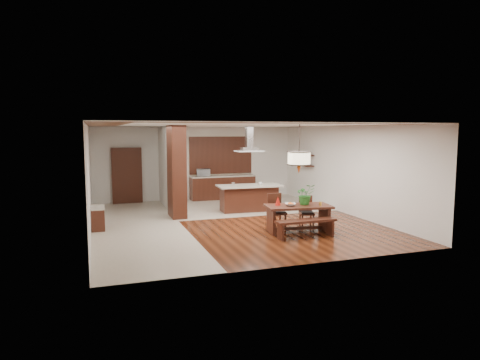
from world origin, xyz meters
name	(u,v)px	position (x,y,z in m)	size (l,w,h in m)	color
room_shell	(230,153)	(0.00, 0.00, 2.06)	(9.00, 9.04, 2.92)	#361609
tile_hallway	(138,228)	(-2.75, 0.00, 0.01)	(2.50, 9.00, 0.01)	#B8AB99
tile_kitchen	(242,205)	(1.25, 2.50, 0.01)	(5.50, 4.00, 0.01)	#B8AB99
soffit_band	(230,125)	(0.00, 0.00, 2.88)	(8.00, 9.00, 0.02)	#402110
partition_pier	(177,172)	(-1.40, 1.20, 1.45)	(0.45, 1.00, 2.90)	black
partition_stub	(166,166)	(-1.40, 3.30, 1.45)	(0.18, 2.40, 2.90)	silver
hallway_console	(98,218)	(-3.81, 0.20, 0.32)	(0.37, 0.88, 0.63)	black
hallway_doorway	(127,176)	(-2.70, 4.40, 1.05)	(1.10, 0.20, 2.10)	black
rear_counter	(223,187)	(1.00, 4.20, 0.48)	(2.60, 0.62, 0.95)	black
kitchen_window	(221,155)	(1.00, 4.46, 1.75)	(2.60, 0.08, 1.50)	brown
shelf_lower	(306,165)	(3.87, 2.60, 1.40)	(0.26, 0.90, 0.04)	black
shelf_upper	(306,155)	(3.87, 2.60, 1.80)	(0.26, 0.90, 0.04)	black
dining_table	(298,212)	(1.32, -1.87, 0.54)	(1.85, 1.11, 0.73)	black
dining_bench	(306,229)	(1.24, -2.49, 0.23)	(1.64, 0.36, 0.46)	black
dining_chair_left	(277,211)	(0.97, -1.28, 0.48)	(0.43, 0.43, 0.97)	black
dining_chair_right	(307,212)	(1.83, -1.40, 0.44)	(0.39, 0.39, 0.88)	black
pendant_lantern	(299,149)	(1.32, -1.87, 2.25)	(0.64, 0.64, 1.31)	beige
foliage_plant	(305,194)	(1.55, -1.83, 1.01)	(0.51, 0.44, 0.56)	#246C24
fruit_bowl	(290,205)	(1.08, -1.88, 0.76)	(0.29, 0.29, 0.07)	beige
napkin_cone	(278,201)	(0.80, -1.69, 0.85)	(0.15, 0.15, 0.24)	#AD150C
gold_ornament	(320,204)	(1.88, -2.08, 0.78)	(0.07, 0.07, 0.10)	gold
kitchen_island	(249,198)	(1.10, 1.39, 0.46)	(2.23, 1.07, 0.90)	black
range_hood	(249,139)	(1.10, 1.40, 2.46)	(0.90, 0.55, 0.87)	silver
island_cup	(260,183)	(1.47, 1.28, 0.95)	(0.13, 0.13, 0.10)	silver
microwave	(203,173)	(0.21, 4.18, 1.09)	(0.52, 0.35, 0.29)	silver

